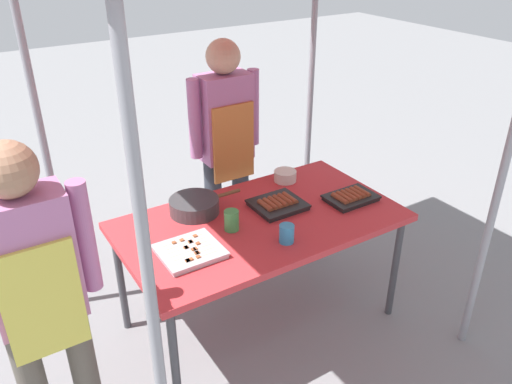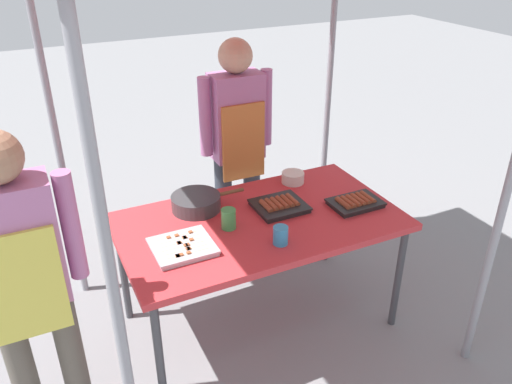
{
  "view_description": "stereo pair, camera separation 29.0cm",
  "coord_description": "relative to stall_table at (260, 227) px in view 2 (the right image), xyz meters",
  "views": [
    {
      "loc": [
        -1.37,
        -2.12,
        2.26
      ],
      "look_at": [
        0.0,
        0.05,
        0.9
      ],
      "focal_mm": 36.11,
      "sensor_mm": 36.0,
      "label": 1
    },
    {
      "loc": [
        -1.12,
        -2.27,
        2.26
      ],
      "look_at": [
        0.0,
        0.05,
        0.9
      ],
      "focal_mm": 36.11,
      "sensor_mm": 36.0,
      "label": 2
    }
  ],
  "objects": [
    {
      "name": "stall_table",
      "position": [
        0.0,
        0.0,
        0.0
      ],
      "size": [
        1.6,
        0.9,
        0.75
      ],
      "color": "#C63338",
      "rests_on": "ground"
    },
    {
      "name": "condiment_bowl",
      "position": [
        0.4,
        0.32,
        0.09
      ],
      "size": [
        0.15,
        0.15,
        0.07
      ],
      "primitive_type": "cylinder",
      "color": "silver",
      "rests_on": "stall_table"
    },
    {
      "name": "drink_cup_by_wok",
      "position": [
        -0.2,
        -0.01,
        0.11
      ],
      "size": [
        0.08,
        0.08,
        0.12
      ],
      "primitive_type": "cylinder",
      "color": "#3F994C",
      "rests_on": "stall_table"
    },
    {
      "name": "tray_grilled_sausages",
      "position": [
        0.16,
        0.06,
        0.07
      ],
      "size": [
        0.3,
        0.27,
        0.05
      ],
      "color": "black",
      "rests_on": "stall_table"
    },
    {
      "name": "ground_plane",
      "position": [
        0.0,
        0.0,
        -0.7
      ],
      "size": [
        18.0,
        18.0,
        0.0
      ],
      "primitive_type": "plane",
      "color": "slate"
    },
    {
      "name": "tray_pork_links",
      "position": [
        0.58,
        -0.11,
        0.07
      ],
      "size": [
        0.3,
        0.21,
        0.05
      ],
      "color": "black",
      "rests_on": "stall_table"
    },
    {
      "name": "cooking_wok",
      "position": [
        -0.29,
        0.26,
        0.1
      ],
      "size": [
        0.45,
        0.29,
        0.09
      ],
      "color": "#38383A",
      "rests_on": "stall_table"
    },
    {
      "name": "vendor_woman",
      "position": [
        0.18,
        0.71,
        0.26
      ],
      "size": [
        0.52,
        0.23,
        1.62
      ],
      "rotation": [
        0.0,
        0.0,
        3.14
      ],
      "color": "#333842",
      "rests_on": "ground"
    },
    {
      "name": "tray_meat_skewers",
      "position": [
        -0.5,
        -0.11,
        0.07
      ],
      "size": [
        0.31,
        0.29,
        0.04
      ],
      "color": "#ADADB2",
      "rests_on": "stall_table"
    },
    {
      "name": "drink_cup_near_edge",
      "position": [
        -0.01,
        -0.27,
        0.1
      ],
      "size": [
        0.08,
        0.08,
        0.1
      ],
      "primitive_type": "cylinder",
      "color": "#338CBF",
      "rests_on": "stall_table"
    },
    {
      "name": "customer_nearby",
      "position": [
        -1.24,
        -0.25,
        0.24
      ],
      "size": [
        0.52,
        0.23,
        1.58
      ],
      "color": "#595147",
      "rests_on": "ground"
    }
  ]
}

